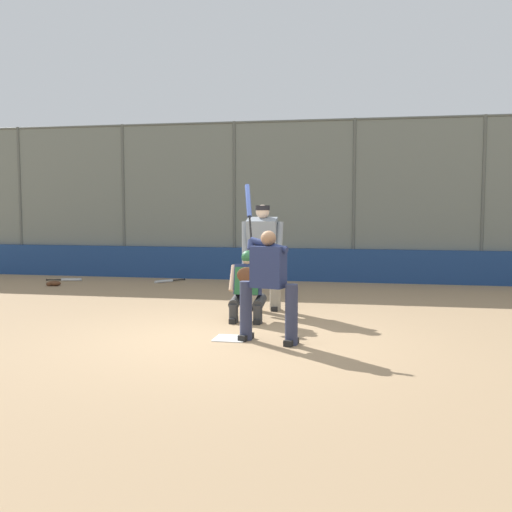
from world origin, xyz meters
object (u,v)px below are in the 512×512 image
(spare_bat_near_backstop, at_px, (166,281))
(catcher_behind_plate, at_px, (247,285))
(fielding_glove_on_dirt, at_px, (54,283))
(umpire_home, at_px, (263,254))
(batter_at_plate, at_px, (268,282))
(spare_bat_by_padding, at_px, (69,280))

(spare_bat_near_backstop, bearing_deg, catcher_behind_plate, 72.41)
(catcher_behind_plate, bearing_deg, fielding_glove_on_dirt, -33.36)
(umpire_home, height_order, spare_bat_near_backstop, umpire_home)
(batter_at_plate, distance_m, catcher_behind_plate, 1.48)
(spare_bat_near_backstop, distance_m, fielding_glove_on_dirt, 2.53)
(batter_at_plate, distance_m, spare_bat_near_backstop, 6.64)
(catcher_behind_plate, xyz_separation_m, spare_bat_near_backstop, (2.85, -4.30, -0.54))
(catcher_behind_plate, height_order, spare_bat_by_padding, catcher_behind_plate)
(umpire_home, bearing_deg, fielding_glove_on_dirt, -23.58)
(batter_at_plate, xyz_separation_m, spare_bat_near_backstop, (3.40, -5.65, -0.77))
(catcher_behind_plate, distance_m, spare_bat_near_backstop, 5.19)
(batter_at_plate, xyz_separation_m, umpire_home, (0.49, -2.36, 0.18))
(batter_at_plate, height_order, umpire_home, batter_at_plate)
(catcher_behind_plate, relative_size, fielding_glove_on_dirt, 3.54)
(batter_at_plate, relative_size, spare_bat_near_backstop, 3.12)
(spare_bat_near_backstop, relative_size, spare_bat_by_padding, 0.81)
(spare_bat_near_backstop, xyz_separation_m, spare_bat_by_padding, (2.38, 0.21, 0.00))
(spare_bat_by_padding, height_order, fielding_glove_on_dirt, fielding_glove_on_dirt)
(spare_bat_by_padding, xyz_separation_m, fielding_glove_on_dirt, (-0.09, 0.85, 0.02))
(spare_bat_near_backstop, relative_size, fielding_glove_on_dirt, 2.16)
(catcher_behind_plate, height_order, fielding_glove_on_dirt, catcher_behind_plate)
(spare_bat_by_padding, bearing_deg, batter_at_plate, -55.76)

